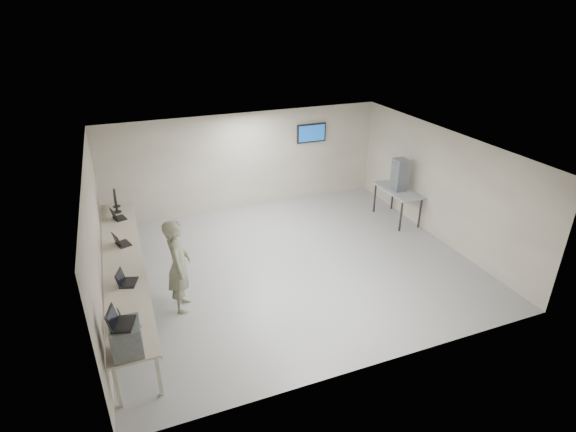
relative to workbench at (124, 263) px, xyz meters
name	(u,v)px	position (x,y,z in m)	size (l,w,h in m)	color
room	(292,208)	(3.62, 0.06, 0.58)	(8.01, 7.01, 2.81)	#B7B7B7
workbench	(124,263)	(0.00, 0.00, 0.00)	(0.76, 6.00, 0.90)	beige
equipment_box	(127,338)	(-0.06, -2.75, 0.32)	(0.42, 0.48, 0.50)	gray
laptop_on_box	(119,321)	(-0.12, -2.75, 0.65)	(0.40, 0.44, 0.30)	black
laptop_0	(127,321)	(-0.05, -2.11, 0.14)	(0.33, 0.37, 0.26)	black
laptop_1	(125,280)	(0.00, -0.90, 0.15)	(0.40, 0.43, 0.29)	black
laptop_2	(120,242)	(-0.02, 0.66, 0.14)	(0.38, 0.41, 0.27)	black
laptop_3	(117,216)	(-0.03, 2.00, 0.14)	(0.37, 0.40, 0.27)	black
monitor_near	(116,202)	(-0.01, 2.40, 0.34)	(0.20, 0.44, 0.44)	black
monitor_far	(115,198)	(-0.01, 2.75, 0.32)	(0.18, 0.41, 0.41)	black
soldier	(179,266)	(0.98, -0.73, 0.14)	(0.70, 0.46, 1.93)	#687154
side_table	(398,192)	(7.19, 1.15, 0.00)	(0.70, 1.50, 0.90)	#969C9F
storage_bins	(399,175)	(7.17, 1.15, 0.51)	(0.33, 0.37, 0.87)	gray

